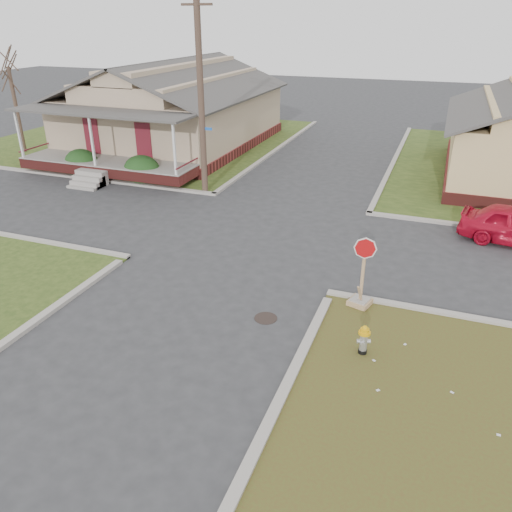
% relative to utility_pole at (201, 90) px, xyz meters
% --- Properties ---
extents(ground, '(120.00, 120.00, 0.00)m').
position_rel_utility_pole_xyz_m(ground, '(4.20, -8.90, -4.66)').
color(ground, '#2D2D30').
rests_on(ground, ground).
extents(verge_far_left, '(19.00, 19.00, 0.05)m').
position_rel_utility_pole_xyz_m(verge_far_left, '(-8.80, 9.10, -4.64)').
color(verge_far_left, '#2C4117').
rests_on(verge_far_left, ground).
extents(curbs, '(80.00, 40.00, 0.12)m').
position_rel_utility_pole_xyz_m(curbs, '(4.20, -3.90, -4.66)').
color(curbs, '#9D978E').
rests_on(curbs, ground).
extents(manhole, '(0.64, 0.64, 0.01)m').
position_rel_utility_pole_xyz_m(manhole, '(6.40, -9.40, -4.66)').
color(manhole, black).
rests_on(manhole, ground).
extents(corner_house, '(10.10, 15.50, 5.30)m').
position_rel_utility_pole_xyz_m(corner_house, '(-5.80, 7.78, -2.38)').
color(corner_house, maroon).
rests_on(corner_house, ground).
extents(utility_pole, '(1.80, 0.28, 9.00)m').
position_rel_utility_pole_xyz_m(utility_pole, '(0.00, 0.00, 0.00)').
color(utility_pole, '#413125').
rests_on(utility_pole, ground).
extents(tree_far_left, '(0.22, 0.22, 4.90)m').
position_rel_utility_pole_xyz_m(tree_far_left, '(-13.80, 3.10, -2.16)').
color(tree_far_left, '#413125').
rests_on(tree_far_left, verge_far_left).
extents(fire_hydrant, '(0.29, 0.29, 0.79)m').
position_rel_utility_pole_xyz_m(fire_hydrant, '(9.18, -10.10, -4.18)').
color(fire_hydrant, black).
rests_on(fire_hydrant, ground).
extents(stop_sign, '(0.60, 0.59, 2.11)m').
position_rel_utility_pole_xyz_m(stop_sign, '(8.72, -7.82, -4.16)').
color(stop_sign, '#A38258').
rests_on(stop_sign, ground).
extents(hedge_left, '(1.62, 1.33, 1.24)m').
position_rel_utility_pole_xyz_m(hedge_left, '(-7.29, 0.33, -3.99)').
color(hedge_left, '#183914').
rests_on(hedge_left, verge_far_left).
extents(hedge_right, '(1.64, 1.35, 1.26)m').
position_rel_utility_pole_xyz_m(hedge_right, '(-3.56, 0.22, -3.98)').
color(hedge_right, '#183914').
rests_on(hedge_right, verge_far_left).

